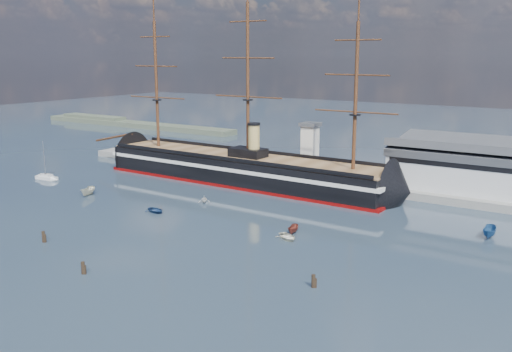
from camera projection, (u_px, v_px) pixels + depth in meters
The scene contains 15 objects.
ground at pixel (235, 204), 140.76m from camera, with size 600.00×600.00×0.00m, color #253346.
quay at pixel (335, 182), 164.76m from camera, with size 180.00×18.00×2.00m, color slate.
quay_tower at pixel (310, 148), 164.02m from camera, with size 5.00×5.00×15.00m.
shoreline at pixel (122, 123), 292.91m from camera, with size 120.00×10.00×4.00m.
warship at pixel (237, 168), 163.47m from camera, with size 113.05×18.22×53.94m.
sailboat at pixel (47, 177), 167.34m from camera, with size 7.38×2.98×11.48m.
motorboat_a at pixel (88, 196), 148.55m from camera, with size 6.79×2.49×2.71m, color beige.
motorboat_b at pixel (156, 212), 132.92m from camera, with size 3.19×1.28×1.49m, color navy.
motorboat_c at pixel (293, 234), 117.37m from camera, with size 5.18×1.90×2.07m, color maroon.
motorboat_d at pixel (204, 203), 141.68m from camera, with size 5.36×2.32×1.97m, color silver.
motorboat_e at pixel (288, 239), 113.66m from camera, with size 3.33×1.33×1.55m, color beige.
motorboat_f at pixel (489, 238), 114.60m from camera, with size 7.23×2.65×2.89m, color #224E83.
piling_near_left at pixel (44, 242), 112.03m from camera, with size 0.64×0.64×2.93m, color black.
piling_near_mid at pixel (83, 274), 95.89m from camera, with size 0.64×0.64×2.87m, color black.
piling_far_right at pixel (313, 287), 90.34m from camera, with size 0.64×0.64×2.86m, color black.
Camera 1 is at (79.27, -70.82, 36.35)m, focal length 40.00 mm.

